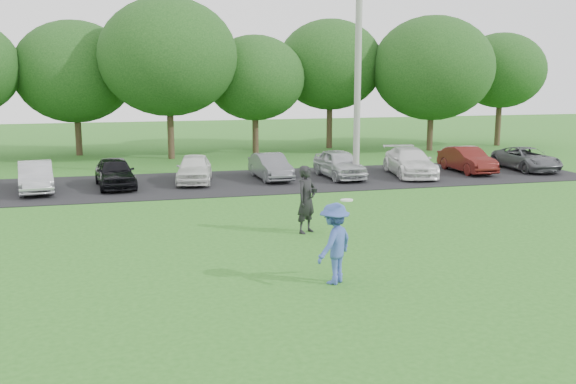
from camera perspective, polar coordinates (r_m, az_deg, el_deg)
name	(u,v)px	position (r m, az deg, el deg)	size (l,w,h in m)	color
ground	(325,272)	(15.30, 3.26, -7.13)	(100.00, 100.00, 0.00)	#27631C
parking_lot	(233,182)	(27.64, -4.87, 0.87)	(32.00, 6.50, 0.03)	black
utility_pole	(358,59)	(27.65, 6.25, 11.64)	(0.28, 0.28, 10.40)	gray
frisbee_player	(334,243)	(14.32, 4.14, -4.57)	(1.33, 1.29, 1.95)	#3951A1
camera_bystander	(307,199)	(18.75, 1.66, -0.66)	(0.87, 0.81, 1.99)	black
parked_cars	(233,169)	(27.46, -4.87, 2.09)	(30.70, 4.66, 1.25)	slate
tree_row	(230,68)	(37.13, -5.18, 10.91)	(42.39, 9.85, 8.64)	#38281C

